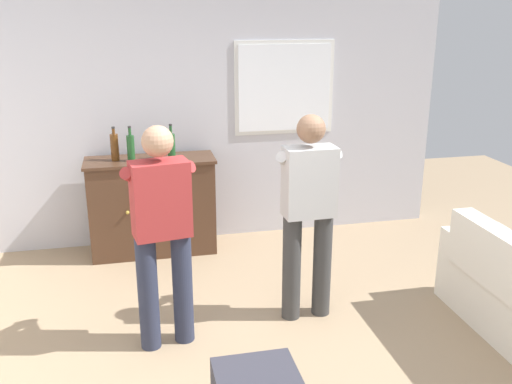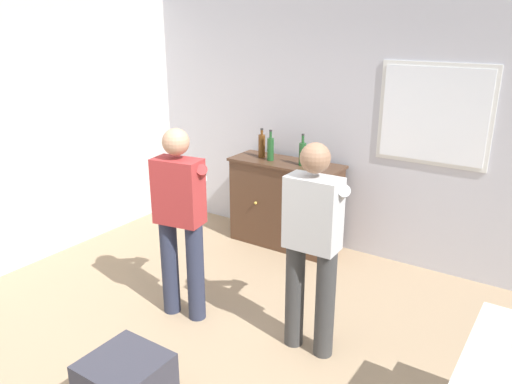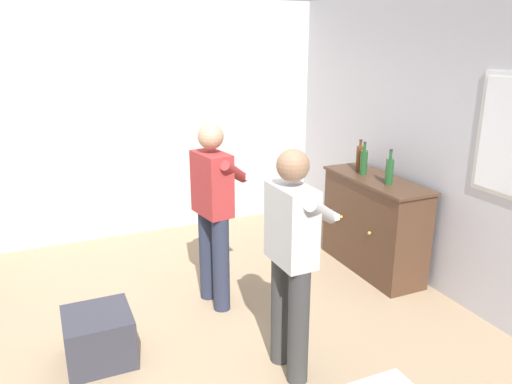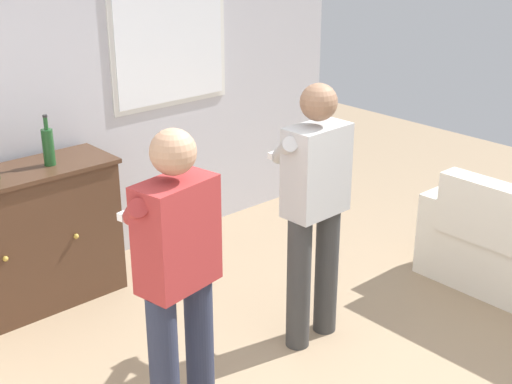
{
  "view_description": "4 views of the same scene",
  "coord_description": "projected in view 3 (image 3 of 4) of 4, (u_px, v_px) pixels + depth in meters",
  "views": [
    {
      "loc": [
        -0.74,
        -3.3,
        2.43
      ],
      "look_at": [
        0.12,
        0.57,
        1.15
      ],
      "focal_mm": 40.0,
      "sensor_mm": 36.0,
      "label": 1
    },
    {
      "loc": [
        2.1,
        -2.32,
        2.47
      ],
      "look_at": [
        0.15,
        0.6,
        1.27
      ],
      "focal_mm": 35.0,
      "sensor_mm": 36.0,
      "label": 2
    },
    {
      "loc": [
        3.36,
        -0.78,
        2.38
      ],
      "look_at": [
        0.07,
        0.67,
        1.25
      ],
      "focal_mm": 35.0,
      "sensor_mm": 36.0,
      "label": 3
    },
    {
      "loc": [
        -2.35,
        -2.0,
        2.6
      ],
      "look_at": [
        -0.03,
        0.58,
        1.21
      ],
      "focal_mm": 50.0,
      "sensor_mm": 36.0,
      "label": 4
    }
  ],
  "objects": [
    {
      "name": "ottoman",
      "position": [
        99.0,
        337.0,
        3.78
      ],
      "size": [
        0.5,
        0.5,
        0.39
      ],
      "primitive_type": "cube",
      "color": "#33333D",
      "rests_on": "ground"
    },
    {
      "name": "bottle_liquor_amber",
      "position": [
        364.0,
        162.0,
        5.14
      ],
      "size": [
        0.08,
        0.08,
        0.35
      ],
      "color": "#1E4C23",
      "rests_on": "sideboard_cabinet"
    },
    {
      "name": "person_standing_left",
      "position": [
        214.0,
        207.0,
        4.38
      ],
      "size": [
        0.55,
        0.5,
        1.68
      ],
      "color": "#282D42",
      "rests_on": "ground"
    },
    {
      "name": "sideboard_cabinet",
      "position": [
        373.0,
        224.0,
        5.19
      ],
      "size": [
        1.29,
        0.49,
        1.0
      ],
      "color": "#472D1E",
      "rests_on": "ground"
    },
    {
      "name": "bottle_spirits_clear",
      "position": [
        389.0,
        171.0,
        4.8
      ],
      "size": [
        0.08,
        0.08,
        0.35
      ],
      "color": "#1E4C23",
      "rests_on": "sideboard_cabinet"
    },
    {
      "name": "bottle_wine_green",
      "position": [
        360.0,
        158.0,
        5.3
      ],
      "size": [
        0.08,
        0.08,
        0.34
      ],
      "color": "#593314",
      "rests_on": "sideboard_cabinet"
    },
    {
      "name": "person_standing_right",
      "position": [
        292.0,
        254.0,
        3.45
      ],
      "size": [
        0.56,
        0.48,
        1.68
      ],
      "color": "#383838",
      "rests_on": "ground"
    },
    {
      "name": "wall_back_with_window",
      "position": [
        454.0,
        148.0,
        4.53
      ],
      "size": [
        5.2,
        0.15,
        2.8
      ],
      "color": "silver",
      "rests_on": "ground"
    },
    {
      "name": "ground",
      "position": [
        175.0,
        350.0,
        3.95
      ],
      "size": [
        10.4,
        10.4,
        0.0
      ],
      "primitive_type": "plane",
      "color": "#9E8466"
    },
    {
      "name": "wall_side_left",
      "position": [
        110.0,
        123.0,
        5.85
      ],
      "size": [
        0.12,
        5.2,
        2.8
      ],
      "primitive_type": "cube",
      "color": "beige",
      "rests_on": "ground"
    }
  ]
}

